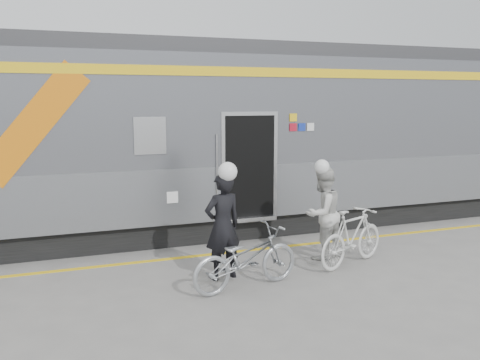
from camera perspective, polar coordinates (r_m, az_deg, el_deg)
name	(u,v)px	position (r m, az deg, el deg)	size (l,w,h in m)	color
ground	(295,289)	(8.12, 6.20, -12.09)	(90.00, 90.00, 0.00)	slate
train	(129,140)	(11.11, -12.39, 4.38)	(24.00, 3.17, 4.10)	black
safety_strip	(246,251)	(9.99, 0.72, -7.92)	(24.00, 0.12, 0.01)	yellow
man	(223,226)	(8.29, -1.96, -5.18)	(0.65, 0.42, 1.77)	black
bicycle_left	(246,258)	(7.96, 0.68, -8.76)	(0.65, 1.86, 0.97)	#AAAEB2
woman	(322,213)	(9.48, 9.23, -3.71)	(0.82, 0.64, 1.69)	beige
bicycle_right	(352,237)	(9.25, 12.47, -6.26)	(0.48, 1.71, 1.03)	silver
helmet_man	(222,163)	(8.09, -2.00, 1.96)	(0.31, 0.31, 0.31)	white
helmet_woman	(324,160)	(9.31, 9.38, 2.20)	(0.27, 0.27, 0.27)	white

